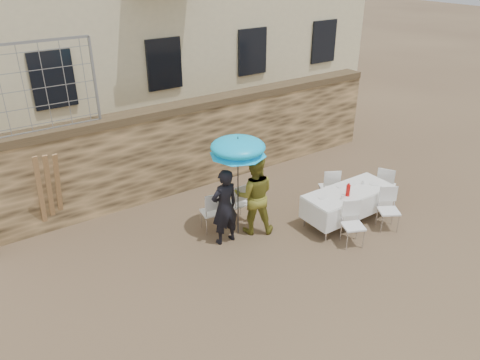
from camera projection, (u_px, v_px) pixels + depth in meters
ground at (291, 303)px, 8.24m from camera, size 80.00×80.00×0.00m
stone_wall at (162, 153)px, 11.44m from camera, size 13.00×0.50×2.20m
chain_link_fence at (13, 92)px, 9.03m from camera, size 3.20×0.06×1.80m
man_suit at (225, 207)px, 9.58m from camera, size 0.62×0.41×1.68m
woman_dress at (254, 195)px, 9.94m from camera, size 1.09×1.03×1.78m
umbrella at (238, 150)px, 9.35m from camera, size 1.17×1.17×2.09m
couple_chair_left at (211, 211)px, 10.15m from camera, size 0.56×0.56×0.96m
couple_chair_right at (238, 202)px, 10.50m from camera, size 0.49×0.49×0.96m
banquet_table at (349, 192)px, 10.38m from camera, size 2.10×0.85×0.78m
soda_bottle at (348, 190)px, 10.09m from camera, size 0.09×0.09×0.26m
table_chair_front_left at (353, 225)px, 9.63m from camera, size 0.63×0.63×0.96m
table_chair_front_right at (389, 210)px, 10.19m from camera, size 0.66×0.66×0.96m
table_chair_back at (329, 186)px, 11.18m from camera, size 0.65×0.65×0.96m
table_chair_side at (386, 184)px, 11.27m from camera, size 0.65×0.65×0.96m
wood_planks at (56, 192)px, 9.83m from camera, size 0.70×0.20×2.00m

